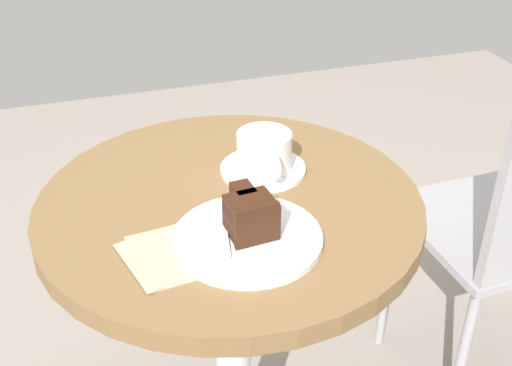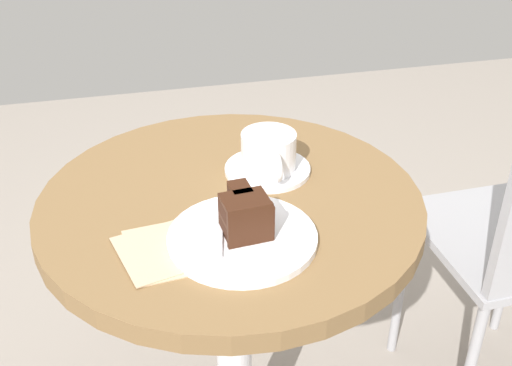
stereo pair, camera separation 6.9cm
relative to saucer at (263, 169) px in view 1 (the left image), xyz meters
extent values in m
cylinder|color=brown|center=(0.07, -0.08, -0.02)|extent=(0.66, 0.66, 0.03)
cylinder|color=silver|center=(0.07, -0.08, -0.38)|extent=(0.07, 0.07, 0.68)
cylinder|color=white|center=(0.00, 0.00, 0.00)|extent=(0.16, 0.16, 0.01)
cylinder|color=white|center=(0.00, 0.00, 0.04)|extent=(0.10, 0.10, 0.07)
cylinder|color=beige|center=(0.00, 0.00, 0.07)|extent=(0.09, 0.09, 0.00)
torus|color=white|center=(0.06, 0.00, 0.04)|extent=(0.05, 0.01, 0.05)
cube|color=silver|center=(0.04, 0.02, 0.01)|extent=(0.04, 0.08, 0.00)
ellipsoid|color=silver|center=(0.06, -0.03, 0.01)|extent=(0.02, 0.02, 0.00)
cylinder|color=white|center=(0.20, -0.09, 0.00)|extent=(0.23, 0.23, 0.01)
cube|color=#381E14|center=(0.19, -0.08, 0.02)|extent=(0.07, 0.08, 0.02)
cube|color=#381E14|center=(0.15, -0.09, 0.02)|extent=(0.05, 0.03, 0.02)
cube|color=#381C0F|center=(0.19, -0.08, 0.03)|extent=(0.07, 0.08, 0.01)
cube|color=#381C0F|center=(0.15, -0.09, 0.03)|extent=(0.05, 0.03, 0.01)
cube|color=#381E14|center=(0.19, -0.08, 0.05)|extent=(0.07, 0.08, 0.02)
cube|color=#381E14|center=(0.15, -0.09, 0.05)|extent=(0.05, 0.03, 0.02)
cube|color=#381C0F|center=(0.19, -0.08, 0.06)|extent=(0.07, 0.08, 0.01)
cube|color=#381C0F|center=(0.15, -0.09, 0.06)|extent=(0.05, 0.03, 0.01)
cube|color=#381C0F|center=(0.22, -0.08, 0.04)|extent=(0.01, 0.07, 0.07)
cube|color=silver|center=(0.19, -0.12, 0.01)|extent=(0.11, 0.03, 0.00)
cube|color=silver|center=(0.12, -0.11, 0.01)|extent=(0.04, 0.03, 0.00)
cube|color=tan|center=(0.19, -0.19, 0.00)|extent=(0.16, 0.16, 0.00)
cube|color=tan|center=(0.19, -0.21, 0.00)|extent=(0.16, 0.16, 0.00)
cylinder|color=#9E9EA3|center=(-0.19, 0.73, -0.51)|extent=(0.02, 0.02, 0.46)
cylinder|color=#9E9EA3|center=(-0.18, 0.41, -0.51)|extent=(0.02, 0.02, 0.46)
cube|color=#9E9EA3|center=(-0.03, 0.57, -0.27)|extent=(0.39, 0.39, 0.02)
camera|label=1|loc=(0.95, -0.32, 0.59)|focal=45.00mm
camera|label=2|loc=(0.97, -0.25, 0.59)|focal=45.00mm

